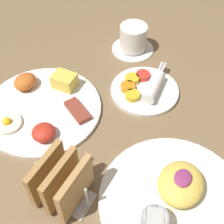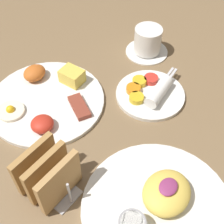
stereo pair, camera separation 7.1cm
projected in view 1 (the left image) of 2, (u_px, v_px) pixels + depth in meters
ground_plane at (114, 148)px, 0.68m from camera, size 3.00×3.00×0.00m
plate_breakfast at (42, 106)px, 0.75m from camera, size 0.28×0.28×0.05m
plate_condiments at (145, 89)px, 0.79m from camera, size 0.19×0.17×0.04m
plate_foreground at (174, 198)px, 0.59m from camera, size 0.29×0.29×0.06m
toast_rack at (62, 182)px, 0.57m from camera, size 0.10×0.12×0.10m
coffee_cup at (133, 39)px, 0.88m from camera, size 0.12×0.12×0.08m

